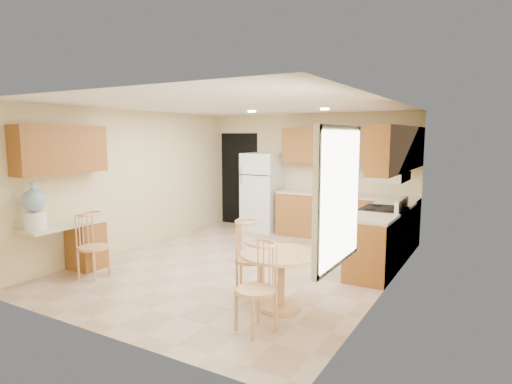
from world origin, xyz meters
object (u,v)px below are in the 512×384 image
Objects in this scene: stove at (382,236)px; chair_desk at (87,240)px; chair_table_a at (247,252)px; water_crock at (34,208)px; refrigerator at (262,192)px; dining_table at (280,272)px; chair_table_b at (251,281)px.

chair_desk is (-3.47, -2.82, 0.10)m from stove.
chair_table_a is 2.99m from water_crock.
refrigerator is 4.30m from dining_table.
water_crock is at bearing -50.65° from chair_desk.
stove reaches higher than dining_table.
refrigerator is at bearing 164.33° from chair_desk.
stove reaches higher than chair_table_b.
refrigerator is at bearing 76.92° from water_crock.
water_crock is at bearing -139.94° from stove.
chair_table_b is (0.05, -0.74, 0.13)m from dining_table.
chair_desk reaches higher than dining_table.
water_crock reaches higher than stove.
chair_desk is at bearing 17.04° from chair_table_b.
chair_desk is (-2.31, -0.57, -0.01)m from chair_table_a.
chair_desk is (-0.60, -4.04, -0.27)m from refrigerator.
dining_table is 2.89m from chair_desk.
dining_table is 0.97× the size of chair_table_a.
chair_table_a is 1.08m from chair_table_b.
dining_table is at bearing -104.25° from stove.
chair_desk is (-2.91, 0.33, -0.01)m from chair_table_b.
water_crock reaches higher than chair_table_a.
stove is (2.88, -1.22, -0.37)m from refrigerator.
stove is at bearing 121.87° from chair_desk.
stove is 1.15× the size of chair_table_b.
chair_table_a is (-1.16, -2.25, 0.12)m from stove.
chair_table_b is 2.93m from chair_desk.
water_crock reaches higher than dining_table.
dining_table is (-0.61, -2.41, -0.02)m from stove.
chair_table_b reaches higher than chair_desk.
refrigerator is 2.58× the size of water_crock.
stove is 3.20m from chair_table_b.
chair_table_b is at bearing -100.12° from stove.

